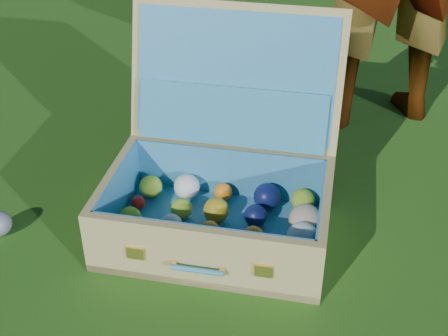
% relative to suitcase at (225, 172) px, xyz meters
% --- Properties ---
extents(ground, '(60.00, 60.00, 0.00)m').
position_rel_suitcase_xyz_m(ground, '(-0.02, -0.13, -0.16)').
color(ground, '#215114').
rests_on(ground, ground).
extents(suitcase, '(0.65, 0.61, 0.58)m').
position_rel_suitcase_xyz_m(suitcase, '(0.00, 0.00, 0.00)').
color(suitcase, tan).
rests_on(suitcase, ground).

